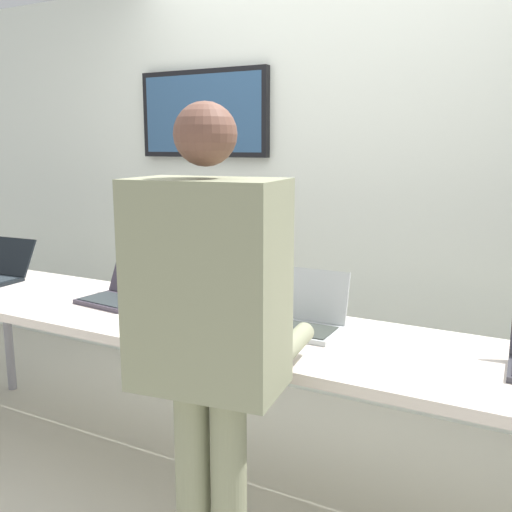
{
  "coord_description": "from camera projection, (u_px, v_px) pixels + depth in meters",
  "views": [
    {
      "loc": [
        1.2,
        -2.0,
        1.49
      ],
      "look_at": [
        0.01,
        0.18,
        1.01
      ],
      "focal_mm": 40.71,
      "sensor_mm": 36.0,
      "label": 1
    }
  ],
  "objects": [
    {
      "name": "laptop_station_2",
      "position": [
        303.0,
        316.0,
        2.36
      ],
      "size": [
        0.33,
        0.28,
        0.23
      ],
      "color": "#AEB4B8",
      "rests_on": "workbench"
    },
    {
      "name": "person",
      "position": [
        210.0,
        324.0,
        1.71
      ],
      "size": [
        0.49,
        0.63,
        1.61
      ],
      "color": "gray",
      "rests_on": "ground"
    },
    {
      "name": "laptop_station_1",
      "position": [
        122.0,
        290.0,
        2.8
      ],
      "size": [
        0.34,
        0.35,
        0.23
      ],
      "color": "#3C3542",
      "rests_on": "workbench"
    },
    {
      "name": "workbench",
      "position": [
        233.0,
        335.0,
        2.43
      ],
      "size": [
        3.7,
        0.7,
        0.75
      ],
      "color": "beige",
      "rests_on": "ground"
    },
    {
      "name": "ground",
      "position": [
        234.0,
        491.0,
        2.57
      ],
      "size": [
        8.0,
        8.0,
        0.04
      ],
      "primitive_type": "cube",
      "color": "beige"
    },
    {
      "name": "paper_sheet",
      "position": [
        210.0,
        336.0,
        2.28
      ],
      "size": [
        0.27,
        0.33,
        0.0
      ],
      "color": "white",
      "rests_on": "workbench"
    },
    {
      "name": "back_wall",
      "position": [
        330.0,
        187.0,
        3.31
      ],
      "size": [
        8.0,
        0.11,
        2.48
      ],
      "color": "silver",
      "rests_on": "ground"
    }
  ]
}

